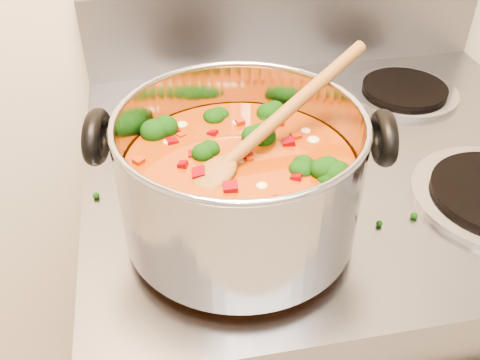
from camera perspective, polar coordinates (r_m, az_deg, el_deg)
The scene contains 4 objects.
electric_range at distance 1.18m, azimuth 7.65°, elevation -15.26°, with size 0.78×0.70×1.08m.
stockpot at distance 0.64m, azimuth 0.01°, elevation -0.03°, with size 0.35×0.29×0.17m.
wooden_spoon at distance 0.63m, azimuth 1.35°, elevation 4.19°, with size 0.27×0.17×0.11m.
cooktop_crumbs at distance 0.78m, azimuth -2.38°, elevation -0.45°, with size 0.40×0.17×0.01m.
Camera 1 is at (-0.31, 0.51, 1.41)m, focal length 40.00 mm.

